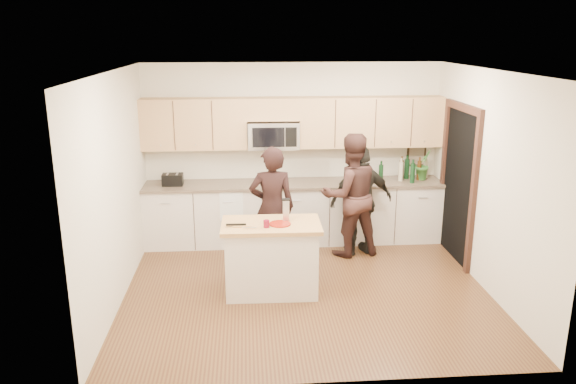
{
  "coord_description": "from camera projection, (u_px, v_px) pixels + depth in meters",
  "views": [
    {
      "loc": [
        -0.72,
        -6.47,
        3.12
      ],
      "look_at": [
        -0.2,
        0.35,
        1.17
      ],
      "focal_mm": 35.0,
      "sensor_mm": 36.0,
      "label": 1
    }
  ],
  "objects": [
    {
      "name": "dish_towel",
      "position": [
        231.0,
        196.0,
        8.26
      ],
      "size": [
        0.34,
        0.6,
        0.48
      ],
      "color": "white",
      "rests_on": "ground"
    },
    {
      "name": "room_shell",
      "position": [
        307.0,
        154.0,
        6.64
      ],
      "size": [
        4.52,
        4.02,
        2.71
      ],
      "color": "beige",
      "rests_on": "ground"
    },
    {
      "name": "microwave",
      "position": [
        273.0,
        135.0,
        8.36
      ],
      "size": [
        0.76,
        0.41,
        0.4
      ],
      "color": "silver",
      "rests_on": "ground"
    },
    {
      "name": "knife",
      "position": [
        249.0,
        227.0,
        6.57
      ],
      "size": [
        0.17,
        0.02,
        0.01
      ],
      "primitive_type": "cube",
      "rotation": [
        0.0,
        0.0,
        -0.02
      ],
      "color": "silver",
      "rests_on": "cutting_board"
    },
    {
      "name": "floor",
      "position": [
        306.0,
        288.0,
        7.11
      ],
      "size": [
        4.5,
        4.5,
        0.0
      ],
      "primitive_type": "plane",
      "color": "brown",
      "rests_on": "ground"
    },
    {
      "name": "box_grater",
      "position": [
        286.0,
        209.0,
        6.82
      ],
      "size": [
        0.09,
        0.07,
        0.27
      ],
      "color": "silver",
      "rests_on": "red_plate"
    },
    {
      "name": "woman_center",
      "position": [
        350.0,
        195.0,
        7.99
      ],
      "size": [
        0.98,
        0.83,
        1.78
      ],
      "primitive_type": "imported",
      "rotation": [
        0.0,
        0.0,
        3.34
      ],
      "color": "#331D19",
      "rests_on": "ground"
    },
    {
      "name": "red_plate",
      "position": [
        280.0,
        224.0,
        6.73
      ],
      "size": [
        0.26,
        0.26,
        0.02
      ],
      "primitive_type": "cylinder",
      "color": "maroon",
      "rests_on": "island"
    },
    {
      "name": "woman_right",
      "position": [
        361.0,
        201.0,
        8.04
      ],
      "size": [
        1.0,
        0.58,
        1.59
      ],
      "primitive_type": "imported",
      "rotation": [
        0.0,
        0.0,
        3.36
      ],
      "color": "black",
      "rests_on": "ground"
    },
    {
      "name": "framed_picture",
      "position": [
        416.0,
        154.0,
        8.81
      ],
      "size": [
        0.3,
        0.03,
        0.38
      ],
      "color": "black",
      "rests_on": "ground"
    },
    {
      "name": "toaster",
      "position": [
        173.0,
        180.0,
        8.3
      ],
      "size": [
        0.3,
        0.2,
        0.17
      ],
      "color": "black",
      "rests_on": "back_cabinetry"
    },
    {
      "name": "cutting_board",
      "position": [
        242.0,
        225.0,
        6.71
      ],
      "size": [
        0.23,
        0.19,
        0.02
      ],
      "primitive_type": "cube",
      "rotation": [
        0.0,
        0.0,
        -0.02
      ],
      "color": "tan",
      "rests_on": "island"
    },
    {
      "name": "drink_glass",
      "position": [
        266.0,
        224.0,
        6.62
      ],
      "size": [
        0.07,
        0.07,
        0.09
      ],
      "primitive_type": "cylinder",
      "color": "maroon",
      "rests_on": "island"
    },
    {
      "name": "doorway",
      "position": [
        458.0,
        179.0,
        7.82
      ],
      "size": [
        0.06,
        1.25,
        2.2
      ],
      "color": "black",
      "rests_on": "ground"
    },
    {
      "name": "back_cabinetry",
      "position": [
        294.0,
        212.0,
        8.6
      ],
      "size": [
        4.5,
        0.66,
        0.94
      ],
      "color": "beige",
      "rests_on": "ground"
    },
    {
      "name": "island",
      "position": [
        271.0,
        257.0,
        6.9
      ],
      "size": [
        1.21,
        0.72,
        0.9
      ],
      "rotation": [
        0.0,
        0.0,
        -0.02
      ],
      "color": "beige",
      "rests_on": "ground"
    },
    {
      "name": "tongs",
      "position": [
        236.0,
        224.0,
        6.66
      ],
      "size": [
        0.24,
        0.04,
        0.02
      ],
      "primitive_type": "cube",
      "rotation": [
        0.0,
        0.0,
        -0.02
      ],
      "color": "black",
      "rests_on": "cutting_board"
    },
    {
      "name": "upper_cabinetry",
      "position": [
        296.0,
        121.0,
        8.37
      ],
      "size": [
        4.5,
        0.33,
        0.75
      ],
      "color": "tan",
      "rests_on": "ground"
    },
    {
      "name": "woman_left",
      "position": [
        272.0,
        208.0,
        7.56
      ],
      "size": [
        0.63,
        0.42,
        1.69
      ],
      "primitive_type": "imported",
      "rotation": [
        0.0,
        0.0,
        3.17
      ],
      "color": "black",
      "rests_on": "ground"
    },
    {
      "name": "bottle_cluster",
      "position": [
        407.0,
        169.0,
        8.58
      ],
      "size": [
        0.8,
        0.37,
        0.37
      ],
      "color": "black",
      "rests_on": "back_cabinetry"
    },
    {
      "name": "orchid",
      "position": [
        423.0,
        164.0,
        8.58
      ],
      "size": [
        0.33,
        0.32,
        0.47
      ],
      "primitive_type": "imported",
      "rotation": [
        0.0,
        0.0,
        0.57
      ],
      "color": "#36752E",
      "rests_on": "back_cabinetry"
    }
  ]
}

